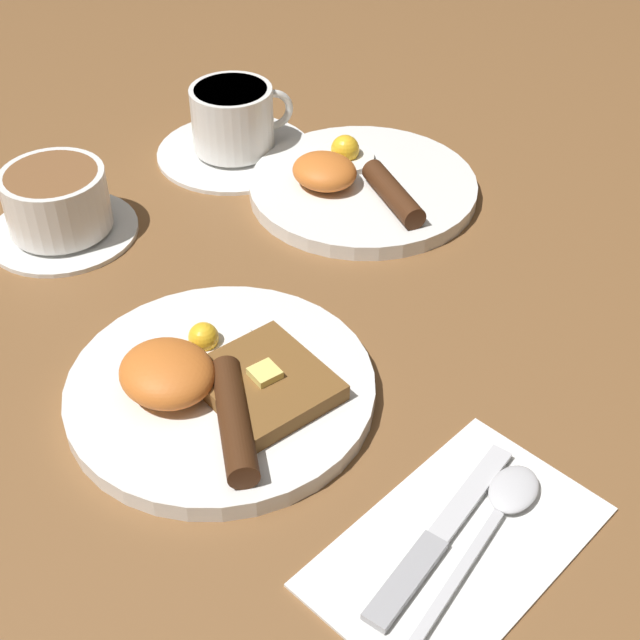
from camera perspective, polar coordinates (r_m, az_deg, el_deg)
name	(u,v)px	position (r m, az deg, el deg)	size (l,w,h in m)	color
ground_plane	(222,397)	(0.69, -6.32, -4.89)	(3.00, 3.00, 0.00)	brown
breakfast_plate_near	(218,386)	(0.67, -6.57, -4.23)	(0.23, 0.23, 0.05)	white
breakfast_plate_far	(359,184)	(0.90, 2.51, 8.68)	(0.23, 0.23, 0.04)	white
teacup_near	(58,206)	(0.87, -16.43, 7.02)	(0.14, 0.14, 0.07)	white
teacup_far	(234,128)	(0.96, -5.53, 12.14)	(0.17, 0.17, 0.08)	white
napkin	(458,544)	(0.60, 8.83, -13.98)	(0.12, 0.20, 0.01)	white
knife	(435,540)	(0.59, 7.40, -13.80)	(0.03, 0.17, 0.01)	silver
spoon	(502,507)	(0.61, 11.57, -11.65)	(0.04, 0.16, 0.01)	silver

